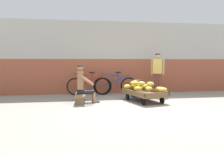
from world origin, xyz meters
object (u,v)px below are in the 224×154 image
at_px(plastic_crate, 137,92).
at_px(weighing_scale, 137,84).
at_px(bicycle_near_left, 89,86).
at_px(bicycle_far_left, 115,85).
at_px(banana_cart, 144,94).
at_px(customer_adult, 158,69).
at_px(vendor_seated, 83,84).
at_px(low_bench, 80,96).

distance_m(plastic_crate, weighing_scale, 0.30).
relative_size(bicycle_near_left, bicycle_far_left, 1.00).
relative_size(banana_cart, customer_adult, 1.04).
xyz_separation_m(banana_cart, plastic_crate, (0.04, 0.97, -0.09)).
distance_m(plastic_crate, customer_adult, 1.15).
distance_m(banana_cart, weighing_scale, 1.00).
distance_m(vendor_seated, bicycle_near_left, 1.56).
relative_size(weighing_scale, customer_adult, 0.20).
xyz_separation_m(vendor_seated, weighing_scale, (1.89, 0.84, -0.11)).
distance_m(banana_cart, plastic_crate, 0.98).
xyz_separation_m(low_bench, weighing_scale, (1.98, 0.84, 0.25)).
xyz_separation_m(low_bench, vendor_seated, (0.09, -0.00, 0.37)).
bearing_deg(bicycle_near_left, weighing_scale, -22.86).
distance_m(bicycle_near_left, bicycle_far_left, 0.98).
bearing_deg(banana_cart, bicycle_near_left, 133.70).
xyz_separation_m(banana_cart, customer_adult, (0.85, 1.12, 0.71)).
bearing_deg(vendor_seated, low_bench, 179.49).
bearing_deg(low_bench, plastic_crate, 23.02).
bearing_deg(vendor_seated, banana_cart, -3.99).
height_order(banana_cart, low_bench, banana_cart).
bearing_deg(low_bench, bicycle_near_left, 76.52).
height_order(plastic_crate, bicycle_near_left, bicycle_near_left).
xyz_separation_m(banana_cart, vendor_seated, (-1.86, 0.13, 0.33)).
bearing_deg(plastic_crate, bicycle_far_left, 134.43).
bearing_deg(bicycle_near_left, vendor_seated, -100.31).
relative_size(banana_cart, weighing_scale, 5.32).
distance_m(bicycle_near_left, customer_adult, 2.55).
relative_size(banana_cart, bicycle_far_left, 0.96).
bearing_deg(bicycle_far_left, customer_adult, -19.38).
distance_m(weighing_scale, bicycle_near_left, 1.76).
bearing_deg(banana_cart, customer_adult, 52.88).
bearing_deg(customer_adult, weighing_scale, -169.74).
relative_size(bicycle_near_left, customer_adult, 1.08).
height_order(vendor_seated, weighing_scale, vendor_seated).
xyz_separation_m(low_bench, customer_adult, (2.79, 0.99, 0.75)).
distance_m(banana_cart, bicycle_far_left, 1.74).
relative_size(low_bench, weighing_scale, 3.72).
distance_m(vendor_seated, customer_adult, 2.90).
xyz_separation_m(weighing_scale, bicycle_near_left, (-1.62, 0.68, -0.10)).
xyz_separation_m(weighing_scale, customer_adult, (0.81, 0.15, 0.50)).
distance_m(vendor_seated, weighing_scale, 2.08).
xyz_separation_m(low_bench, bicycle_far_left, (1.34, 1.50, 0.15)).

